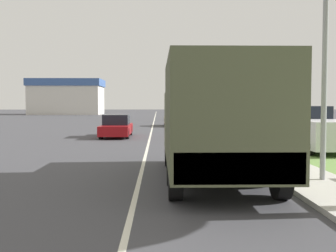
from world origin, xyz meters
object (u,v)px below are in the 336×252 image
Objects in this scene: military_truck at (215,118)px; pickup_truck at (314,129)px; lamp_post at (318,0)px; car_second_ahead at (174,119)px; car_nearest_ahead at (116,127)px.

military_truck is 9.07m from pickup_truck.
lamp_post reaches higher than pickup_truck.
car_nearest_ahead is at bearing -108.39° from car_second_ahead.
car_nearest_ahead is 0.82× the size of pickup_truck.
pickup_truck is (5.47, -19.28, 0.30)m from car_second_ahead.
lamp_post is at bearing -9.97° from military_truck.
lamp_post is at bearing -66.29° from car_nearest_ahead.
military_truck is 26.57m from car_second_ahead.
lamp_post reaches higher than car_nearest_ahead.
military_truck is 1.69× the size of car_second_ahead.
pickup_truck is at bearing -37.88° from car_nearest_ahead.
pickup_truck is 9.03m from lamp_post.
car_second_ahead is at bearing 95.59° from lamp_post.
car_second_ahead is 0.57× the size of lamp_post.
military_truck reaches higher than pickup_truck.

